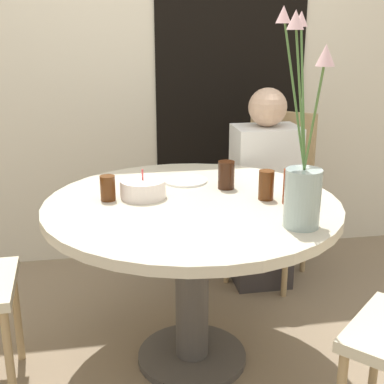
{
  "coord_description": "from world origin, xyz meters",
  "views": [
    {
      "loc": [
        -0.35,
        -1.99,
        1.43
      ],
      "look_at": [
        0.0,
        0.0,
        0.78
      ],
      "focal_mm": 50.0,
      "sensor_mm": 36.0,
      "label": 1
    }
  ],
  "objects_px": {
    "birthday_cake": "(143,188)",
    "drink_glass_3": "(226,175)",
    "drink_glass_1": "(108,188)",
    "drink_glass_2": "(293,187)",
    "flower_vase": "(302,169)",
    "chair_right_flank": "(274,185)",
    "drink_glass_0": "(266,185)",
    "side_plate": "(185,181)",
    "person_woman": "(264,196)"
  },
  "relations": [
    {
      "from": "flower_vase",
      "to": "drink_glass_2",
      "type": "height_order",
      "value": "flower_vase"
    },
    {
      "from": "drink_glass_3",
      "to": "side_plate",
      "type": "bearing_deg",
      "value": 140.61
    },
    {
      "from": "side_plate",
      "to": "person_woman",
      "type": "distance_m",
      "value": 0.66
    },
    {
      "from": "chair_right_flank",
      "to": "drink_glass_1",
      "type": "distance_m",
      "value": 1.19
    },
    {
      "from": "side_plate",
      "to": "person_woman",
      "type": "relative_size",
      "value": 0.18
    },
    {
      "from": "side_plate",
      "to": "drink_glass_3",
      "type": "bearing_deg",
      "value": -39.39
    },
    {
      "from": "chair_right_flank",
      "to": "birthday_cake",
      "type": "xyz_separation_m",
      "value": [
        -0.8,
        -0.68,
        0.23
      ]
    },
    {
      "from": "flower_vase",
      "to": "drink_glass_3",
      "type": "distance_m",
      "value": 0.52
    },
    {
      "from": "drink_glass_1",
      "to": "drink_glass_3",
      "type": "distance_m",
      "value": 0.51
    },
    {
      "from": "person_woman",
      "to": "flower_vase",
      "type": "bearing_deg",
      "value": -100.81
    },
    {
      "from": "chair_right_flank",
      "to": "drink_glass_1",
      "type": "height_order",
      "value": "chair_right_flank"
    },
    {
      "from": "side_plate",
      "to": "drink_glass_0",
      "type": "relative_size",
      "value": 1.65
    },
    {
      "from": "birthday_cake",
      "to": "drink_glass_2",
      "type": "distance_m",
      "value": 0.6
    },
    {
      "from": "birthday_cake",
      "to": "side_plate",
      "type": "bearing_deg",
      "value": 41.83
    },
    {
      "from": "side_plate",
      "to": "drink_glass_2",
      "type": "distance_m",
      "value": 0.52
    },
    {
      "from": "drink_glass_0",
      "to": "drink_glass_1",
      "type": "height_order",
      "value": "drink_glass_0"
    },
    {
      "from": "chair_right_flank",
      "to": "birthday_cake",
      "type": "relative_size",
      "value": 5.06
    },
    {
      "from": "drink_glass_1",
      "to": "drink_glass_2",
      "type": "xyz_separation_m",
      "value": [
        0.71,
        -0.17,
        0.02
      ]
    },
    {
      "from": "drink_glass_2",
      "to": "person_woman",
      "type": "bearing_deg",
      "value": 80.31
    },
    {
      "from": "birthday_cake",
      "to": "drink_glass_2",
      "type": "bearing_deg",
      "value": -17.85
    },
    {
      "from": "drink_glass_3",
      "to": "person_woman",
      "type": "relative_size",
      "value": 0.11
    },
    {
      "from": "birthday_cake",
      "to": "drink_glass_3",
      "type": "distance_m",
      "value": 0.37
    },
    {
      "from": "drink_glass_0",
      "to": "drink_glass_2",
      "type": "distance_m",
      "value": 0.11
    },
    {
      "from": "drink_glass_0",
      "to": "drink_glass_3",
      "type": "distance_m",
      "value": 0.21
    },
    {
      "from": "drink_glass_2",
      "to": "flower_vase",
      "type": "bearing_deg",
      "value": -104.37
    },
    {
      "from": "flower_vase",
      "to": "drink_glass_2",
      "type": "relative_size",
      "value": 5.34
    },
    {
      "from": "flower_vase",
      "to": "drink_glass_3",
      "type": "relative_size",
      "value": 6.17
    },
    {
      "from": "drink_glass_2",
      "to": "drink_glass_3",
      "type": "height_order",
      "value": "drink_glass_2"
    },
    {
      "from": "drink_glass_1",
      "to": "birthday_cake",
      "type": "bearing_deg",
      "value": 6.26
    },
    {
      "from": "chair_right_flank",
      "to": "person_woman",
      "type": "distance_m",
      "value": 0.16
    },
    {
      "from": "drink_glass_1",
      "to": "drink_glass_3",
      "type": "height_order",
      "value": "drink_glass_3"
    },
    {
      "from": "drink_glass_3",
      "to": "person_woman",
      "type": "height_order",
      "value": "person_woman"
    },
    {
      "from": "flower_vase",
      "to": "drink_glass_2",
      "type": "xyz_separation_m",
      "value": [
        0.06,
        0.23,
        -0.14
      ]
    },
    {
      "from": "person_woman",
      "to": "drink_glass_1",
      "type": "bearing_deg",
      "value": -145.79
    },
    {
      "from": "drink_glass_1",
      "to": "drink_glass_2",
      "type": "distance_m",
      "value": 0.73
    },
    {
      "from": "drink_glass_0",
      "to": "side_plate",
      "type": "bearing_deg",
      "value": 133.0
    },
    {
      "from": "chair_right_flank",
      "to": "drink_glass_2",
      "type": "distance_m",
      "value": 0.93
    },
    {
      "from": "birthday_cake",
      "to": "flower_vase",
      "type": "bearing_deg",
      "value": -38.99
    },
    {
      "from": "flower_vase",
      "to": "drink_glass_1",
      "type": "height_order",
      "value": "flower_vase"
    },
    {
      "from": "drink_glass_2",
      "to": "person_woman",
      "type": "distance_m",
      "value": 0.8
    },
    {
      "from": "person_woman",
      "to": "side_plate",
      "type": "bearing_deg",
      "value": -142.98
    },
    {
      "from": "flower_vase",
      "to": "person_woman",
      "type": "xyz_separation_m",
      "value": [
        0.19,
        0.97,
        -0.43
      ]
    },
    {
      "from": "drink_glass_0",
      "to": "drink_glass_1",
      "type": "distance_m",
      "value": 0.64
    },
    {
      "from": "birthday_cake",
      "to": "drink_glass_2",
      "type": "xyz_separation_m",
      "value": [
        0.57,
        -0.18,
        0.03
      ]
    },
    {
      "from": "drink_glass_2",
      "to": "drink_glass_3",
      "type": "xyz_separation_m",
      "value": [
        -0.21,
        0.24,
        -0.01
      ]
    },
    {
      "from": "drink_glass_0",
      "to": "flower_vase",
      "type": "bearing_deg",
      "value": -84.89
    },
    {
      "from": "birthday_cake",
      "to": "person_woman",
      "type": "relative_size",
      "value": 0.17
    },
    {
      "from": "drink_glass_3",
      "to": "drink_glass_2",
      "type": "bearing_deg",
      "value": -48.94
    },
    {
      "from": "flower_vase",
      "to": "drink_glass_0",
      "type": "height_order",
      "value": "flower_vase"
    },
    {
      "from": "drink_glass_2",
      "to": "side_plate",
      "type": "bearing_deg",
      "value": 134.76
    }
  ]
}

